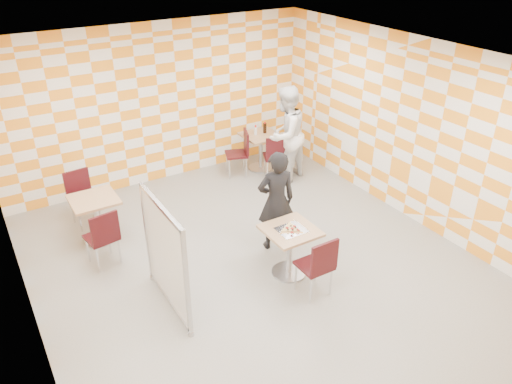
{
  "coord_description": "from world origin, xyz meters",
  "views": [
    {
      "loc": [
        -3.11,
        -5.06,
        4.49
      ],
      "look_at": [
        0.1,
        0.2,
        1.15
      ],
      "focal_mm": 35.0,
      "sensor_mm": 36.0,
      "label": 1
    }
  ],
  "objects_px": {
    "main_table": "(290,244)",
    "chair_second_side": "(241,150)",
    "soda_bottle": "(265,128)",
    "chair_empty_far": "(81,193)",
    "second_table": "(261,146)",
    "empty_table": "(96,212)",
    "man_dark": "(276,201)",
    "man_white": "(286,135)",
    "chair_second_front": "(276,154)",
    "sport_bottle": "(256,131)",
    "chair_empty_near": "(103,235)",
    "partition": "(165,256)",
    "chair_main_front": "(319,263)"
  },
  "relations": [
    {
      "from": "second_table",
      "to": "chair_main_front",
      "type": "xyz_separation_m",
      "value": [
        -1.46,
        -3.79,
        0.04
      ]
    },
    {
      "from": "partition",
      "to": "man_white",
      "type": "bearing_deg",
      "value": 34.06
    },
    {
      "from": "soda_bottle",
      "to": "second_table",
      "type": "bearing_deg",
      "value": -160.35
    },
    {
      "from": "chair_second_front",
      "to": "chair_second_side",
      "type": "bearing_deg",
      "value": 130.28
    },
    {
      "from": "chair_second_side",
      "to": "soda_bottle",
      "type": "xyz_separation_m",
      "value": [
        0.6,
        0.07,
        0.31
      ]
    },
    {
      "from": "chair_empty_near",
      "to": "chair_empty_far",
      "type": "relative_size",
      "value": 1.0
    },
    {
      "from": "chair_empty_near",
      "to": "man_white",
      "type": "bearing_deg",
      "value": 14.57
    },
    {
      "from": "soda_bottle",
      "to": "chair_empty_far",
      "type": "bearing_deg",
      "value": -176.06
    },
    {
      "from": "chair_empty_far",
      "to": "empty_table",
      "type": "bearing_deg",
      "value": -85.68
    },
    {
      "from": "chair_empty_near",
      "to": "main_table",
      "type": "bearing_deg",
      "value": -35.22
    },
    {
      "from": "main_table",
      "to": "chair_second_front",
      "type": "bearing_deg",
      "value": 60.51
    },
    {
      "from": "partition",
      "to": "man_white",
      "type": "distance_m",
      "value": 4.09
    },
    {
      "from": "main_table",
      "to": "chair_main_front",
      "type": "height_order",
      "value": "chair_main_front"
    },
    {
      "from": "chair_main_front",
      "to": "man_dark",
      "type": "xyz_separation_m",
      "value": [
        0.18,
        1.3,
        0.26
      ]
    },
    {
      "from": "chair_empty_near",
      "to": "partition",
      "type": "xyz_separation_m",
      "value": [
        0.45,
        -1.29,
        0.25
      ]
    },
    {
      "from": "main_table",
      "to": "sport_bottle",
      "type": "height_order",
      "value": "sport_bottle"
    },
    {
      "from": "man_dark",
      "to": "sport_bottle",
      "type": "distance_m",
      "value": 2.81
    },
    {
      "from": "second_table",
      "to": "empty_table",
      "type": "relative_size",
      "value": 1.0
    },
    {
      "from": "man_dark",
      "to": "soda_bottle",
      "type": "relative_size",
      "value": 6.99
    },
    {
      "from": "main_table",
      "to": "second_table",
      "type": "bearing_deg",
      "value": 64.87
    },
    {
      "from": "partition",
      "to": "man_white",
      "type": "xyz_separation_m",
      "value": [
        3.39,
        2.29,
        0.15
      ]
    },
    {
      "from": "empty_table",
      "to": "man_white",
      "type": "relative_size",
      "value": 0.4
    },
    {
      "from": "man_dark",
      "to": "man_white",
      "type": "relative_size",
      "value": 0.86
    },
    {
      "from": "soda_bottle",
      "to": "chair_second_front",
      "type": "bearing_deg",
      "value": -102.63
    },
    {
      "from": "main_table",
      "to": "chair_second_side",
      "type": "bearing_deg",
      "value": 72.14
    },
    {
      "from": "man_dark",
      "to": "soda_bottle",
      "type": "bearing_deg",
      "value": -104.82
    },
    {
      "from": "main_table",
      "to": "sport_bottle",
      "type": "relative_size",
      "value": 3.75
    },
    {
      "from": "soda_bottle",
      "to": "chair_second_side",
      "type": "bearing_deg",
      "value": -173.11
    },
    {
      "from": "man_dark",
      "to": "main_table",
      "type": "bearing_deg",
      "value": 86.68
    },
    {
      "from": "main_table",
      "to": "chair_main_front",
      "type": "xyz_separation_m",
      "value": [
        0.04,
        -0.61,
        0.04
      ]
    },
    {
      "from": "main_table",
      "to": "partition",
      "type": "relative_size",
      "value": 0.48
    },
    {
      "from": "chair_second_side",
      "to": "chair_empty_far",
      "type": "relative_size",
      "value": 1.0
    },
    {
      "from": "second_table",
      "to": "partition",
      "type": "relative_size",
      "value": 0.48
    },
    {
      "from": "chair_second_front",
      "to": "sport_bottle",
      "type": "bearing_deg",
      "value": 96.97
    },
    {
      "from": "chair_second_side",
      "to": "chair_empty_near",
      "type": "xyz_separation_m",
      "value": [
        -3.2,
        -1.61,
        0.0
      ]
    },
    {
      "from": "man_dark",
      "to": "chair_empty_near",
      "type": "bearing_deg",
      "value": -5.52
    },
    {
      "from": "chair_second_side",
      "to": "chair_empty_near",
      "type": "height_order",
      "value": "same"
    },
    {
      "from": "main_table",
      "to": "chair_second_front",
      "type": "height_order",
      "value": "chair_second_front"
    },
    {
      "from": "chair_main_front",
      "to": "chair_empty_near",
      "type": "bearing_deg",
      "value": 135.91
    },
    {
      "from": "chair_empty_near",
      "to": "partition",
      "type": "height_order",
      "value": "partition"
    },
    {
      "from": "chair_empty_far",
      "to": "partition",
      "type": "xyz_separation_m",
      "value": [
        0.4,
        -2.72,
        0.25
      ]
    },
    {
      "from": "empty_table",
      "to": "man_white",
      "type": "distance_m",
      "value": 3.77
    },
    {
      "from": "chair_second_front",
      "to": "chair_main_front",
      "type": "bearing_deg",
      "value": -114.08
    },
    {
      "from": "second_table",
      "to": "chair_main_front",
      "type": "height_order",
      "value": "chair_main_front"
    },
    {
      "from": "main_table",
      "to": "soda_bottle",
      "type": "relative_size",
      "value": 3.26
    },
    {
      "from": "second_table",
      "to": "sport_bottle",
      "type": "xyz_separation_m",
      "value": [
        -0.09,
        0.05,
        0.33
      ]
    },
    {
      "from": "empty_table",
      "to": "soda_bottle",
      "type": "height_order",
      "value": "soda_bottle"
    },
    {
      "from": "chair_second_front",
      "to": "chair_empty_far",
      "type": "xyz_separation_m",
      "value": [
        -3.62,
        0.36,
        0.0
      ]
    },
    {
      "from": "chair_empty_far",
      "to": "man_dark",
      "type": "distance_m",
      "value": 3.29
    },
    {
      "from": "chair_main_front",
      "to": "soda_bottle",
      "type": "relative_size",
      "value": 4.02
    }
  ]
}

